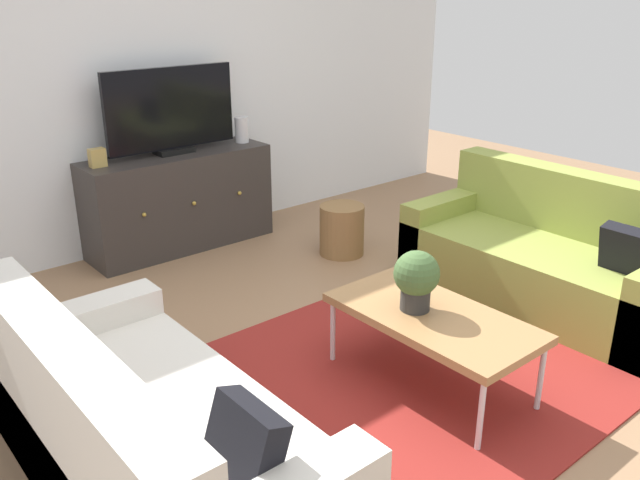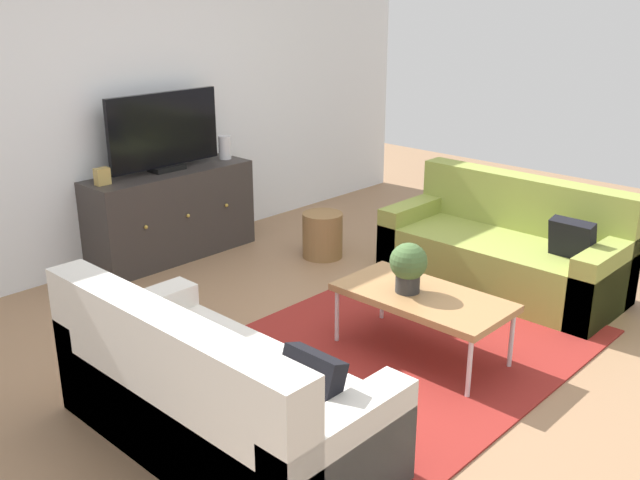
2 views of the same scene
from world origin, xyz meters
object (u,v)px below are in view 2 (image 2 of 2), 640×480
object	(u,v)px
tv_console	(172,214)
flat_screen_tv	(164,132)
couch_left_side	(210,401)
couch_right_side	(508,251)
mantel_clock	(102,176)
glass_vase	(225,147)
coffee_table	(423,299)
potted_plant	(408,265)
wicker_basket	(323,235)

from	to	relation	value
tv_console	flat_screen_tv	world-z (taller)	flat_screen_tv
couch_left_side	couch_right_side	world-z (taller)	same
flat_screen_tv	mantel_clock	bearing A→B (deg)	-178.10
flat_screen_tv	glass_vase	distance (m)	0.64
glass_vase	coffee_table	bearing A→B (deg)	-103.04
flat_screen_tv	couch_right_side	bearing A→B (deg)	-60.10
glass_vase	mantel_clock	xyz separation A→B (m)	(-1.20, 0.00, -0.04)
potted_plant	flat_screen_tv	bearing A→B (deg)	89.44
couch_left_side	couch_right_side	size ratio (longest dim) A/B	1.00
flat_screen_tv	wicker_basket	xyz separation A→B (m)	(0.86, -0.95, -0.87)
glass_vase	couch_right_side	bearing A→B (deg)	-71.92
flat_screen_tv	tv_console	bearing A→B (deg)	-90.00
couch_right_side	flat_screen_tv	world-z (taller)	flat_screen_tv
glass_vase	tv_console	bearing A→B (deg)	-180.00
tv_console	glass_vase	world-z (taller)	glass_vase
potted_plant	glass_vase	size ratio (longest dim) A/B	1.54
couch_right_side	glass_vase	world-z (taller)	glass_vase
mantel_clock	wicker_basket	size ratio (longest dim) A/B	0.34
couch_right_side	wicker_basket	size ratio (longest dim) A/B	4.57
coffee_table	potted_plant	size ratio (longest dim) A/B	3.40
potted_plant	mantel_clock	size ratio (longest dim) A/B	2.39
couch_right_side	couch_left_side	bearing A→B (deg)	180.00
couch_left_side	tv_console	size ratio (longest dim) A/B	1.22
couch_right_side	tv_console	bearing A→B (deg)	120.11
tv_console	flat_screen_tv	size ratio (longest dim) A/B	1.41
couch_left_side	wicker_basket	world-z (taller)	couch_left_side
glass_vase	mantel_clock	bearing A→B (deg)	180.00
glass_vase	wicker_basket	xyz separation A→B (m)	(0.26, -0.93, -0.66)
couch_left_side	glass_vase	world-z (taller)	glass_vase
glass_vase	mantel_clock	distance (m)	1.20
coffee_table	glass_vase	bearing A→B (deg)	76.96
couch_left_side	wicker_basket	distance (m)	2.76
tv_console	wicker_basket	bearing A→B (deg)	-47.28
tv_console	glass_vase	bearing A→B (deg)	0.00
wicker_basket	coffee_table	bearing A→B (deg)	-117.59
potted_plant	tv_console	world-z (taller)	tv_console
couch_left_side	potted_plant	xyz separation A→B (m)	(1.47, -0.09, 0.31)
couch_right_side	potted_plant	bearing A→B (deg)	-176.40
couch_left_side	couch_right_side	distance (m)	2.87
coffee_table	potted_plant	bearing A→B (deg)	110.62
couch_right_side	coffee_table	world-z (taller)	couch_right_side
coffee_table	potted_plant	world-z (taller)	potted_plant
potted_plant	flat_screen_tv	distance (m)	2.53
coffee_table	glass_vase	xyz separation A→B (m)	(0.59, 2.55, 0.47)
wicker_basket	couch_left_side	bearing A→B (deg)	-148.44
couch_right_side	tv_console	xyz separation A→B (m)	(-1.38, 2.37, 0.10)
wicker_basket	flat_screen_tv	bearing A→B (deg)	132.11
couch_left_side	wicker_basket	size ratio (longest dim) A/B	4.57
coffee_table	tv_console	distance (m)	2.55
coffee_table	mantel_clock	world-z (taller)	mantel_clock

